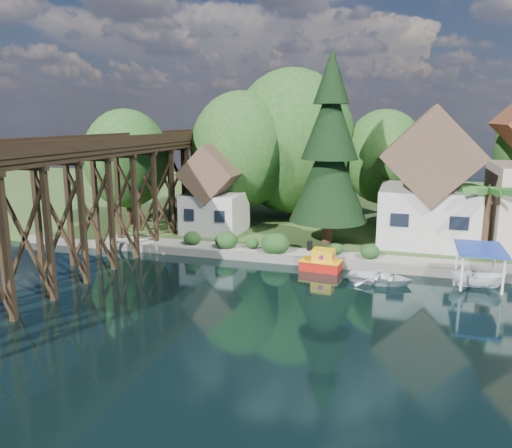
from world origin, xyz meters
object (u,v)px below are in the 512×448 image
object	(u,v)px
trestle_bridge	(105,190)
shed	(215,195)
boat_white_a	(380,276)
boat_canopy	(478,271)
tugboat	(321,262)
palm_tree	(489,193)
conifer	(330,152)
house_left	(429,186)

from	to	relation	value
trestle_bridge	shed	distance (m)	10.69
boat_white_a	boat_canopy	size ratio (longest dim) A/B	1.01
tugboat	palm_tree	bearing A→B (deg)	24.06
tugboat	boat_canopy	world-z (taller)	boat_canopy
conifer	tugboat	size ratio (longest dim) A/B	5.13
boat_white_a	boat_canopy	bearing A→B (deg)	-77.14
shed	conifer	world-z (taller)	conifer
tugboat	boat_white_a	xyz separation A→B (m)	(4.13, -1.60, -0.19)
shed	tugboat	bearing A→B (deg)	-34.18
house_left	tugboat	size ratio (longest dim) A/B	3.69
tugboat	boat_white_a	distance (m)	4.43
shed	tugboat	distance (m)	13.47
trestle_bridge	palm_tree	bearing A→B (deg)	14.44
house_left	palm_tree	world-z (taller)	house_left
trestle_bridge	conifer	distance (m)	17.44
tugboat	boat_canopy	distance (m)	10.11
trestle_bridge	tugboat	distance (m)	16.63
house_left	shed	xyz separation A→B (m)	(-18.00, -1.50, -1.31)
trestle_bridge	boat_canopy	xyz separation A→B (m)	(25.88, 1.19, -4.23)
trestle_bridge	boat_white_a	distance (m)	20.55
conifer	boat_white_a	world-z (taller)	conifer
trestle_bridge	palm_tree	distance (m)	27.79
house_left	boat_canopy	xyz separation A→B (m)	(2.88, -9.64, -4.02)
house_left	palm_tree	xyz separation A→B (m)	(3.91, -3.90, 0.17)
tugboat	house_left	bearing A→B (deg)	50.94
palm_tree	boat_white_a	size ratio (longest dim) A/B	1.34
house_left	tugboat	distance (m)	12.26
conifer	boat_canopy	distance (m)	14.27
trestle_bridge	conifer	size ratio (longest dim) A/B	2.88
boat_white_a	boat_canopy	distance (m)	6.03
palm_tree	tugboat	bearing A→B (deg)	-155.94
shed	palm_tree	world-z (taller)	shed
house_left	palm_tree	bearing A→B (deg)	-44.88
shed	boat_white_a	world-z (taller)	shed
palm_tree	boat_canopy	bearing A→B (deg)	-100.16
tugboat	boat_white_a	size ratio (longest dim) A/B	0.73
shed	palm_tree	size ratio (longest dim) A/B	1.43
conifer	palm_tree	xyz separation A→B (m)	(11.61, -1.05, -2.57)
house_left	boat_white_a	size ratio (longest dim) A/B	2.69
trestle_bridge	boat_white_a	bearing A→B (deg)	1.09
shed	tugboat	world-z (taller)	shed
trestle_bridge	conifer	bearing A→B (deg)	27.54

